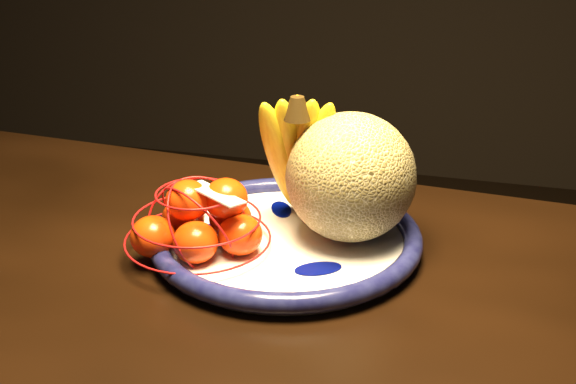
% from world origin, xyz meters
% --- Properties ---
extents(dining_table, '(1.44, 0.93, 0.69)m').
position_xyz_m(dining_table, '(0.09, 0.09, 0.62)').
color(dining_table, black).
rests_on(dining_table, ground).
extents(fruit_bowl, '(0.33, 0.33, 0.03)m').
position_xyz_m(fruit_bowl, '(0.33, 0.24, 0.71)').
color(fruit_bowl, white).
rests_on(fruit_bowl, dining_table).
extents(cantaloupe, '(0.16, 0.16, 0.16)m').
position_xyz_m(cantaloupe, '(0.40, 0.27, 0.78)').
color(cantaloupe, olive).
rests_on(cantaloupe, fruit_bowl).
extents(banana_bunch, '(0.12, 0.12, 0.19)m').
position_xyz_m(banana_bunch, '(0.33, 0.30, 0.80)').
color(banana_bunch, yellow).
rests_on(banana_bunch, fruit_bowl).
extents(mandarin_bag, '(0.20, 0.20, 0.11)m').
position_xyz_m(mandarin_bag, '(0.24, 0.19, 0.74)').
color(mandarin_bag, '#FB3700').
rests_on(mandarin_bag, fruit_bowl).
extents(price_tag, '(0.08, 0.06, 0.01)m').
position_xyz_m(price_tag, '(0.26, 0.19, 0.78)').
color(price_tag, white).
rests_on(price_tag, mandarin_bag).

